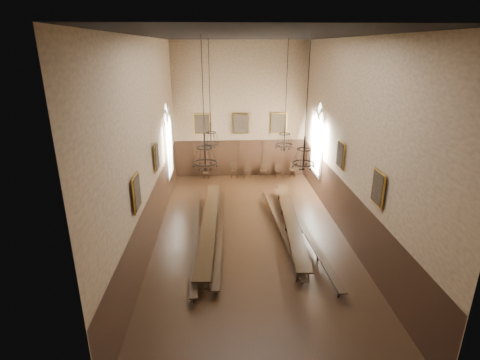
{
  "coord_description": "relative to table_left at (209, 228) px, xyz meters",
  "views": [
    {
      "loc": [
        -1.36,
        -16.03,
        8.61
      ],
      "look_at": [
        -0.43,
        1.5,
        2.32
      ],
      "focal_mm": 28.0,
      "sensor_mm": 36.0,
      "label": 1
    }
  ],
  "objects": [
    {
      "name": "chandelier_front_left",
      "position": [
        0.02,
        -2.67,
        4.39
      ],
      "size": [
        0.91,
        0.91,
        4.68
      ],
      "color": "black",
      "rests_on": "ceiling"
    },
    {
      "name": "bench_left_inner",
      "position": [
        0.52,
        -0.19,
        -0.11
      ],
      "size": [
        0.64,
        9.57,
        0.43
      ],
      "rotation": [
        0.0,
        0.0,
        -0.04
      ],
      "color": "black",
      "rests_on": "floor"
    },
    {
      "name": "chair_5",
      "position": [
        3.55,
        8.38,
        -0.08
      ],
      "size": [
        0.44,
        0.44,
        0.98
      ],
      "rotation": [
        0.0,
        0.0,
        -0.02
      ],
      "color": "black",
      "rests_on": "floor"
    },
    {
      "name": "chandelier_back_left",
      "position": [
        0.13,
        2.21,
        3.98
      ],
      "size": [
        0.84,
        0.84,
        5.13
      ],
      "color": "black",
      "rests_on": "ceiling"
    },
    {
      "name": "chair_1",
      "position": [
        -0.44,
        8.4,
        -0.1
      ],
      "size": [
        0.42,
        0.42,
        0.92
      ],
      "rotation": [
        0.0,
        0.0,
        0.03
      ],
      "color": "black",
      "rests_on": "floor"
    },
    {
      "name": "chair_6",
      "position": [
        4.59,
        8.41,
        -0.11
      ],
      "size": [
        0.45,
        0.45,
        0.89
      ],
      "rotation": [
        0.0,
        0.0,
        0.17
      ],
      "color": "black",
      "rests_on": "floor"
    },
    {
      "name": "portrait_left_0",
      "position": [
        -2.4,
        0.87,
        3.32
      ],
      "size": [
        0.12,
        1.0,
        1.3
      ],
      "color": "#B7892C",
      "rests_on": "wall_left"
    },
    {
      "name": "chair_3",
      "position": [
        1.48,
        8.44,
        -0.08
      ],
      "size": [
        0.45,
        0.45,
        0.98
      ],
      "rotation": [
        0.0,
        0.0,
        0.03
      ],
      "color": "black",
      "rests_on": "floor"
    },
    {
      "name": "bench_right_outer",
      "position": [
        4.49,
        -0.06,
        -0.07
      ],
      "size": [
        0.98,
        10.76,
        0.48
      ],
      "rotation": [
        0.0,
        0.0,
        0.06
      ],
      "color": "black",
      "rests_on": "floor"
    },
    {
      "name": "portrait_back_1",
      "position": [
        1.98,
        8.75,
        3.32
      ],
      "size": [
        1.1,
        0.12,
        1.4
      ],
      "color": "#B7892C",
      "rests_on": "wall_back"
    },
    {
      "name": "wall_left",
      "position": [
        -2.53,
        -0.13,
        4.12
      ],
      "size": [
        0.02,
        18.0,
        9.0
      ],
      "primitive_type": "cube",
      "color": "#92765A",
      "rests_on": "ground"
    },
    {
      "name": "bench_left_outer",
      "position": [
        -0.64,
        -0.36,
        -0.09
      ],
      "size": [
        0.74,
        10.07,
        0.45
      ],
      "rotation": [
        0.0,
        0.0,
        0.04
      ],
      "color": "black",
      "rests_on": "floor"
    },
    {
      "name": "chair_7",
      "position": [
        5.59,
        8.42,
        -0.07
      ],
      "size": [
        0.54,
        0.54,
        1.02
      ],
      "rotation": [
        0.0,
        0.0,
        -0.21
      ],
      "color": "black",
      "rests_on": "floor"
    },
    {
      "name": "table_right",
      "position": [
        3.96,
        0.12,
        -0.02
      ],
      "size": [
        1.25,
        9.17,
        0.71
      ],
      "rotation": [
        0.0,
        0.0,
        -0.07
      ],
      "color": "black",
      "rests_on": "floor"
    },
    {
      "name": "floor",
      "position": [
        1.98,
        -0.13,
        -0.39
      ],
      "size": [
        9.0,
        18.0,
        0.02
      ],
      "primitive_type": "cube",
      "color": "black",
      "rests_on": "ground"
    },
    {
      "name": "ceiling",
      "position": [
        1.98,
        -0.13,
        8.63
      ],
      "size": [
        9.0,
        18.0,
        0.02
      ],
      "primitive_type": "cube",
      "color": "black",
      "rests_on": "ground"
    },
    {
      "name": "wainscot_panelling",
      "position": [
        1.98,
        -0.13,
        0.87
      ],
      "size": [
        9.0,
        18.0,
        2.5
      ],
      "primitive_type": null,
      "color": "black",
      "rests_on": "floor"
    },
    {
      "name": "portrait_back_0",
      "position": [
        -0.62,
        8.75,
        3.32
      ],
      "size": [
        1.1,
        0.12,
        1.4
      ],
      "color": "#B7892C",
      "rests_on": "wall_back"
    },
    {
      "name": "portrait_right_0",
      "position": [
        6.36,
        0.87,
        3.32
      ],
      "size": [
        0.12,
        1.0,
        1.3
      ],
      "color": "#B7892C",
      "rests_on": "wall_right"
    },
    {
      "name": "wall_back",
      "position": [
        1.98,
        8.88,
        4.12
      ],
      "size": [
        9.0,
        0.02,
        9.0
      ],
      "primitive_type": "cube",
      "color": "#92765A",
      "rests_on": "ground"
    },
    {
      "name": "portrait_back_2",
      "position": [
        4.58,
        8.75,
        3.32
      ],
      "size": [
        1.1,
        0.12,
        1.4
      ],
      "color": "#B7892C",
      "rests_on": "wall_back"
    },
    {
      "name": "window_left",
      "position": [
        -2.45,
        5.37,
        3.02
      ],
      "size": [
        0.2,
        2.2,
        4.6
      ],
      "primitive_type": null,
      "color": "white",
      "rests_on": "wall_left"
    },
    {
      "name": "wall_front",
      "position": [
        1.98,
        -9.14,
        4.12
      ],
      "size": [
        9.0,
        0.02,
        9.0
      ],
      "primitive_type": "cube",
      "color": "#92765A",
      "rests_on": "ground"
    },
    {
      "name": "chandelier_front_right",
      "position": [
        3.76,
        -2.63,
        4.32
      ],
      "size": [
        0.85,
        0.85,
        4.76
      ],
      "color": "black",
      "rests_on": "ceiling"
    },
    {
      "name": "window_right",
      "position": [
        6.41,
        5.37,
        3.02
      ],
      "size": [
        0.2,
        2.2,
        4.6
      ],
      "primitive_type": null,
      "color": "white",
      "rests_on": "wall_right"
    },
    {
      "name": "portrait_left_1",
      "position": [
        -2.4,
        -3.63,
        3.32
      ],
      "size": [
        0.12,
        1.0,
        1.3
      ],
      "color": "#B7892C",
      "rests_on": "wall_left"
    },
    {
      "name": "wall_right",
      "position": [
        6.49,
        -0.13,
        4.12
      ],
      "size": [
        0.02,
        18.0,
        9.0
      ],
      "primitive_type": "cube",
      "color": "#92765A",
      "rests_on": "ground"
    },
    {
      "name": "table_left",
      "position": [
        0.0,
        0.0,
        0.0
      ],
      "size": [
        1.02,
        9.76,
        0.76
      ],
      "rotation": [
        0.0,
        0.0,
        -0.04
      ],
      "color": "black",
      "rests_on": "floor"
    },
    {
      "name": "bench_right_inner",
      "position": [
        3.45,
        -0.07,
        -0.12
      ],
      "size": [
        0.65,
        9.0,
        0.41
      ],
      "rotation": [
        0.0,
        0.0,
        0.04
      ],
      "color": "black",
      "rests_on": "floor"
    },
    {
      "name": "portrait_right_1",
      "position": [
        6.36,
        -3.63,
        3.32
      ],
      "size": [
        0.12,
        1.0,
        1.3
      ],
      "color": "#B7892C",
      "rests_on": "wall_right"
    },
    {
      "name": "chair_4",
      "position": [
        2.43,
        8.47,
        -0.09
      ],
      "size": [
        0.47,
        0.47,
        0.96
      ],
      "rotation": [
        0.0,
        0.0,
        -0.12
      ],
      "color": "black",
      "rests_on": "floor"
    },
    {
      "name": "chandelier_back_right",
      "position": [
        3.79,
        1.92,
        3.9
      ],
      "size": [
        0.87,
        0.87,
        5.21
      ],
      "color": "black",
      "rests_on": "ceiling"
    }
  ]
}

